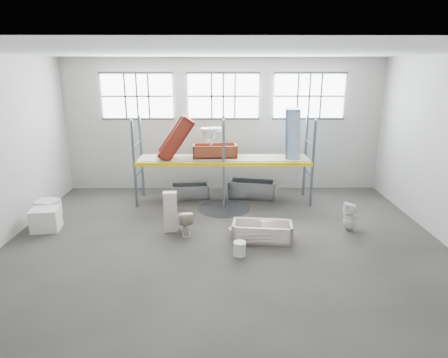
{
  "coord_description": "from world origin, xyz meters",
  "views": [
    {
      "loc": [
        -0.08,
        -9.59,
        4.66
      ],
      "look_at": [
        0.0,
        1.5,
        1.4
      ],
      "focal_mm": 30.76,
      "sensor_mm": 36.0,
      "label": 1
    }
  ],
  "objects_px": {
    "steel_tub_left": "(190,191)",
    "carton_near": "(46,219)",
    "cistern_tall": "(170,212)",
    "blue_tub_upright": "(293,134)",
    "bucket": "(240,249)",
    "toilet_white": "(350,217)",
    "rust_tub_flat": "(215,151)",
    "toilet_beige": "(186,222)",
    "bathtub_beige": "(262,231)",
    "steel_tub_right": "(252,189)"
  },
  "relations": [
    {
      "from": "steel_tub_left",
      "to": "carton_near",
      "type": "bearing_deg",
      "value": -144.57
    },
    {
      "from": "cistern_tall",
      "to": "blue_tub_upright",
      "type": "relative_size",
      "value": 0.68
    },
    {
      "from": "bucket",
      "to": "toilet_white",
      "type": "bearing_deg",
      "value": 25.27
    },
    {
      "from": "toilet_white",
      "to": "bucket",
      "type": "bearing_deg",
      "value": -58.26
    },
    {
      "from": "toilet_white",
      "to": "bucket",
      "type": "height_order",
      "value": "toilet_white"
    },
    {
      "from": "rust_tub_flat",
      "to": "bucket",
      "type": "xyz_separation_m",
      "value": [
        0.69,
        -4.31,
        -1.63
      ]
    },
    {
      "from": "toilet_white",
      "to": "carton_near",
      "type": "height_order",
      "value": "toilet_white"
    },
    {
      "from": "toilet_white",
      "to": "rust_tub_flat",
      "type": "xyz_separation_m",
      "value": [
        -4.01,
        2.74,
        1.39
      ]
    },
    {
      "from": "cistern_tall",
      "to": "blue_tub_upright",
      "type": "height_order",
      "value": "blue_tub_upright"
    },
    {
      "from": "toilet_beige",
      "to": "steel_tub_left",
      "type": "relative_size",
      "value": 0.53
    },
    {
      "from": "blue_tub_upright",
      "to": "toilet_beige",
      "type": "bearing_deg",
      "value": -140.17
    },
    {
      "from": "bucket",
      "to": "cistern_tall",
      "type": "bearing_deg",
      "value": 141.29
    },
    {
      "from": "cistern_tall",
      "to": "rust_tub_flat",
      "type": "xyz_separation_m",
      "value": [
        1.26,
        2.75,
        1.22
      ]
    },
    {
      "from": "bathtub_beige",
      "to": "steel_tub_right",
      "type": "bearing_deg",
      "value": 96.16
    },
    {
      "from": "toilet_white",
      "to": "steel_tub_left",
      "type": "bearing_deg",
      "value": -114.29
    },
    {
      "from": "carton_near",
      "to": "rust_tub_flat",
      "type": "bearing_deg",
      "value": 28.16
    },
    {
      "from": "rust_tub_flat",
      "to": "bucket",
      "type": "height_order",
      "value": "rust_tub_flat"
    },
    {
      "from": "rust_tub_flat",
      "to": "cistern_tall",
      "type": "bearing_deg",
      "value": -114.59
    },
    {
      "from": "rust_tub_flat",
      "to": "carton_near",
      "type": "xyz_separation_m",
      "value": [
        -4.96,
        -2.65,
        -1.49
      ]
    },
    {
      "from": "toilet_white",
      "to": "blue_tub_upright",
      "type": "relative_size",
      "value": 0.48
    },
    {
      "from": "steel_tub_right",
      "to": "carton_near",
      "type": "distance_m",
      "value": 6.99
    },
    {
      "from": "bathtub_beige",
      "to": "steel_tub_right",
      "type": "distance_m",
      "value": 3.65
    },
    {
      "from": "blue_tub_upright",
      "to": "carton_near",
      "type": "relative_size",
      "value": 2.29
    },
    {
      "from": "cistern_tall",
      "to": "bucket",
      "type": "bearing_deg",
      "value": -44.21
    },
    {
      "from": "cistern_tall",
      "to": "rust_tub_flat",
      "type": "bearing_deg",
      "value": 59.91
    },
    {
      "from": "toilet_white",
      "to": "steel_tub_right",
      "type": "bearing_deg",
      "value": -132.51
    },
    {
      "from": "steel_tub_right",
      "to": "carton_near",
      "type": "xyz_separation_m",
      "value": [
        -6.33,
        -2.96,
        0.02
      ]
    },
    {
      "from": "steel_tub_left",
      "to": "bucket",
      "type": "height_order",
      "value": "steel_tub_left"
    },
    {
      "from": "blue_tub_upright",
      "to": "bucket",
      "type": "bearing_deg",
      "value": -115.26
    },
    {
      "from": "blue_tub_upright",
      "to": "steel_tub_left",
      "type": "bearing_deg",
      "value": 177.05
    },
    {
      "from": "cistern_tall",
      "to": "carton_near",
      "type": "relative_size",
      "value": 1.56
    },
    {
      "from": "cistern_tall",
      "to": "carton_near",
      "type": "xyz_separation_m",
      "value": [
        -3.7,
        0.09,
        -0.27
      ]
    },
    {
      "from": "toilet_beige",
      "to": "toilet_white",
      "type": "height_order",
      "value": "toilet_white"
    },
    {
      "from": "toilet_beige",
      "to": "cistern_tall",
      "type": "relative_size",
      "value": 0.61
    },
    {
      "from": "cistern_tall",
      "to": "steel_tub_left",
      "type": "relative_size",
      "value": 0.87
    },
    {
      "from": "bathtub_beige",
      "to": "steel_tub_right",
      "type": "xyz_separation_m",
      "value": [
        0.01,
        3.65,
        0.06
      ]
    },
    {
      "from": "cistern_tall",
      "to": "rust_tub_flat",
      "type": "relative_size",
      "value": 0.78
    },
    {
      "from": "toilet_beige",
      "to": "blue_tub_upright",
      "type": "bearing_deg",
      "value": -148.65
    },
    {
      "from": "toilet_beige",
      "to": "bucket",
      "type": "xyz_separation_m",
      "value": [
        1.5,
        -1.37,
        -0.18
      ]
    },
    {
      "from": "steel_tub_left",
      "to": "blue_tub_upright",
      "type": "relative_size",
      "value": 0.78
    },
    {
      "from": "steel_tub_right",
      "to": "rust_tub_flat",
      "type": "bearing_deg",
      "value": -167.54
    },
    {
      "from": "toilet_beige",
      "to": "steel_tub_left",
      "type": "bearing_deg",
      "value": -96.22
    },
    {
      "from": "steel_tub_right",
      "to": "rust_tub_flat",
      "type": "distance_m",
      "value": 2.06
    },
    {
      "from": "toilet_white",
      "to": "steel_tub_left",
      "type": "relative_size",
      "value": 0.62
    },
    {
      "from": "cistern_tall",
      "to": "bucket",
      "type": "xyz_separation_m",
      "value": [
        1.95,
        -1.56,
        -0.41
      ]
    },
    {
      "from": "toilet_white",
      "to": "blue_tub_upright",
      "type": "height_order",
      "value": "blue_tub_upright"
    },
    {
      "from": "toilet_beige",
      "to": "steel_tub_right",
      "type": "height_order",
      "value": "toilet_beige"
    },
    {
      "from": "rust_tub_flat",
      "to": "carton_near",
      "type": "height_order",
      "value": "rust_tub_flat"
    },
    {
      "from": "bathtub_beige",
      "to": "toilet_white",
      "type": "distance_m",
      "value": 2.73
    },
    {
      "from": "bathtub_beige",
      "to": "blue_tub_upright",
      "type": "bearing_deg",
      "value": 74.21
    }
  ]
}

